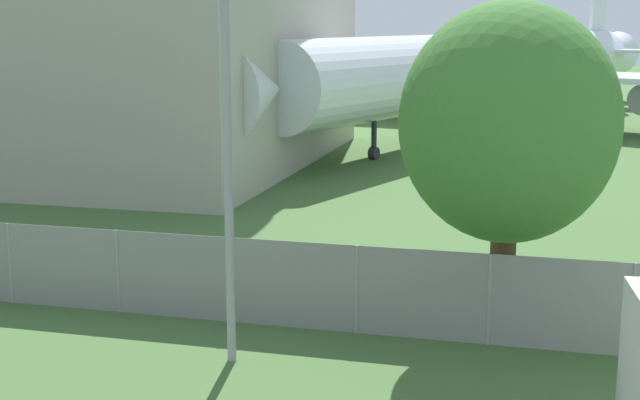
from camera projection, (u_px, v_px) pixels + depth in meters
The scene contains 4 objects.
perimeter_fence at pixel (357, 290), 17.31m from camera, with size 56.07×0.07×1.77m.
airplane at pixel (496, 67), 49.34m from camera, with size 38.42×45.88×10.75m.
tree_left_of_cabin at pixel (508, 124), 16.71m from camera, with size 4.14×4.14×6.41m.
light_mast at pixel (227, 125), 15.21m from camera, with size 0.44×0.44×6.87m.
Camera 1 is at (3.48, -6.52, 6.03)m, focal length 50.00 mm.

